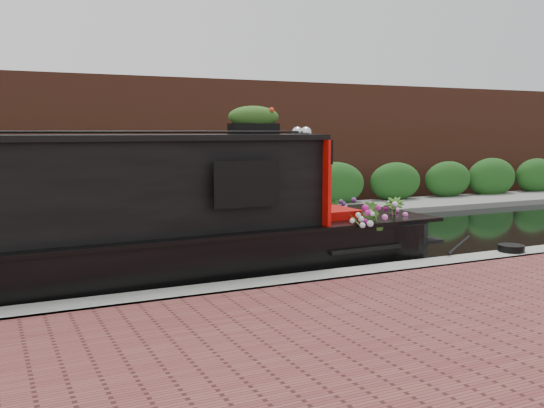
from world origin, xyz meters
name	(u,v)px	position (x,y,z in m)	size (l,w,h in m)	color
ground	(181,257)	(0.00, 0.00, 0.00)	(80.00, 80.00, 0.00)	black
near_bank_coping	(250,301)	(0.00, -3.30, 0.00)	(40.00, 0.60, 0.50)	gray
near_bank_pavers	(419,407)	(0.00, -7.00, 0.00)	(40.00, 7.00, 0.50)	brown
far_bank_path	(132,226)	(0.00, 4.20, 0.00)	(40.00, 2.40, 0.34)	slate
far_hedge	(124,222)	(0.00, 5.10, 0.00)	(40.00, 1.10, 2.80)	#20511B
far_brick_wall	(109,212)	(0.00, 7.20, 0.00)	(40.00, 1.00, 8.00)	brown
narrowboat	(28,236)	(-2.80, -1.75, 0.90)	(12.99, 2.70, 3.06)	black
rope_fender	(413,246)	(4.13, -1.75, 0.19)	(0.37, 0.37, 0.41)	brown
coiled_mooring_rope	(511,248)	(5.17, -3.20, 0.31)	(0.46, 0.46, 0.12)	black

